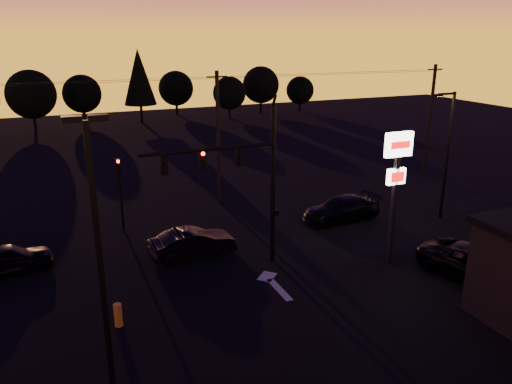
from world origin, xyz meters
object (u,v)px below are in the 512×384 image
car_left (7,259)px  car_mid (193,243)px  pylon_sign (397,170)px  car_right (341,209)px  suv_parked (476,264)px  traffic_signal_mast (243,172)px  streetlight (447,151)px  bollard (118,315)px  parking_lot_light (98,244)px  secondary_signal (120,183)px

car_left → car_mid: bearing=-107.6°
pylon_sign → car_right: pylon_sign is taller
car_right → suv_parked: (1.65, -9.38, 0.03)m
car_left → traffic_signal_mast: bearing=-116.0°
car_right → traffic_signal_mast: bearing=-67.9°
car_mid → suv_parked: bearing=-127.1°
streetlight → bollard: size_ratio=8.08×
streetlight → car_right: 7.31m
pylon_sign → parking_lot_light: bearing=-162.8°
parking_lot_light → pylon_sign: (14.50, 4.50, -0.36)m
pylon_sign → car_mid: size_ratio=1.51×
traffic_signal_mast → parking_lot_light: 10.19m
parking_lot_light → car_right: 19.36m
traffic_signal_mast → car_right: traffic_signal_mast is taller
bollard → car_right: 16.29m
bollard → suv_parked: 16.60m
traffic_signal_mast → car_mid: traffic_signal_mast is taller
traffic_signal_mast → parking_lot_light: size_ratio=0.94×
streetlight → car_mid: streetlight is taller
car_mid → car_right: car_mid is taller
streetlight → car_left: size_ratio=1.87×
secondary_signal → streetlight: 19.89m
secondary_signal → car_left: (-6.15, -3.73, -2.13)m
parking_lot_light → suv_parked: size_ratio=1.66×
bollard → car_left: bearing=122.2°
parking_lot_light → car_left: parking_lot_light is taller
bollard → suv_parked: (16.41, -2.47, 0.27)m
streetlight → car_right: streetlight is taller
car_left → suv_parked: bearing=-121.6°
traffic_signal_mast → pylon_sign: 7.52m
bollard → car_right: (14.76, 6.90, 0.24)m
parking_lot_light → streetlight: parking_lot_light is taller
bollard → car_mid: (4.62, 5.29, 0.25)m
traffic_signal_mast → secondary_signal: (-4.90, 7.49, -2.07)m
pylon_sign → streetlight: size_ratio=0.85×
bollard → suv_parked: bearing=-8.6°
secondary_signal → parking_lot_light: (-2.50, -14.49, 2.41)m
secondary_signal → bollard: 11.09m
car_mid → secondary_signal: bearing=24.1°
secondary_signal → pylon_sign: pylon_sign is taller
pylon_sign → car_mid: 11.06m
suv_parked → car_left: bearing=141.8°
streetlight → suv_parked: 9.12m
parking_lot_light → car_right: parking_lot_light is taller
secondary_signal → car_mid: (2.84, -5.39, -2.12)m
secondary_signal → suv_parked: 19.80m
car_left → car_mid: 9.14m
pylon_sign → car_left: 19.64m
pylon_sign → car_left: bearing=161.0°
pylon_sign → car_right: 7.54m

